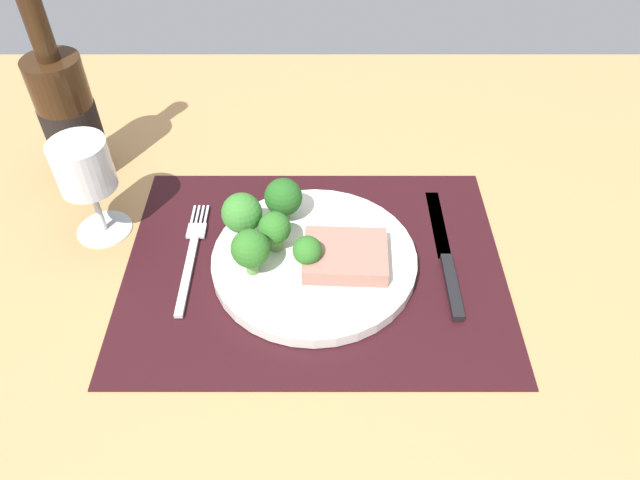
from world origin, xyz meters
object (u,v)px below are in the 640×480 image
at_px(steak, 344,256).
at_px(wine_bottle, 66,116).
at_px(knife, 444,259).
at_px(fork, 189,255).
at_px(wine_glass, 82,173).
at_px(plate, 312,260).

distance_m(steak, wine_bottle, 0.43).
bearing_deg(knife, fork, 176.10).
relative_size(fork, knife, 0.83).
relative_size(fork, wine_bottle, 0.68).
distance_m(steak, knife, 0.13).
bearing_deg(wine_glass, plate, -13.31).
bearing_deg(fork, wine_bottle, 138.79).
bearing_deg(plate, wine_bottle, 150.45).
distance_m(knife, wine_glass, 0.46).
relative_size(steak, knife, 0.44).
relative_size(wine_bottle, wine_glass, 2.03).
xyz_separation_m(steak, knife, (0.13, 0.02, -0.02)).
distance_m(wine_bottle, wine_glass, 0.14).
bearing_deg(steak, wine_glass, 166.45).
height_order(plate, knife, plate).
bearing_deg(wine_bottle, steak, -28.26).
distance_m(steak, wine_glass, 0.33).
height_order(plate, steak, steak).
bearing_deg(plate, wine_glass, 166.69).
distance_m(plate, wine_bottle, 0.40).
height_order(fork, wine_bottle, wine_bottle).
relative_size(plate, steak, 2.51).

